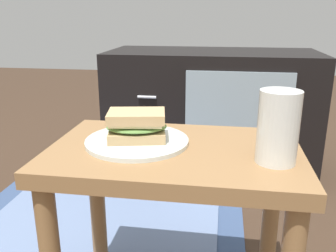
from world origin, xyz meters
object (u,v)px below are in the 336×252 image
Objects in this scene: plate at (137,141)px; sandwich_front at (137,126)px; tv_cabinet at (211,112)px; beer_glass at (278,129)px.

sandwich_front is (-0.00, 0.00, 0.04)m from plate.
plate is at bearing -98.38° from tv_cabinet.
beer_glass is at bearing -11.97° from sandwich_front.
tv_cabinet reaches higher than plate.
sandwich_front is 0.31m from beer_glass.
beer_glass is at bearing -80.68° from tv_cabinet.
plate is (-0.14, -0.93, 0.17)m from tv_cabinet.
tv_cabinet is at bearing 99.32° from beer_glass.
tv_cabinet is 4.04× the size of plate.
plate is 0.31m from beer_glass.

